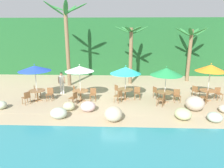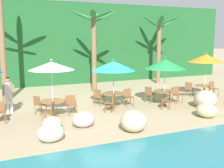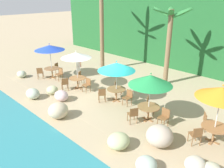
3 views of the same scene
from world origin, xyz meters
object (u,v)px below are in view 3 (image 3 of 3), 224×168
(chair_orange_left, at_px, (196,134))
(palm_tree_nearest, at_px, (102,13))
(umbrella_blue, at_px, (50,48))
(dining_table_teal, at_px, (116,91))
(umbrella_green, at_px, (151,80))
(dining_table_green, at_px, (149,109))
(chair_orange_inland, at_px, (207,121))
(umbrella_white, at_px, (76,55))
(chair_white_inland, at_px, (81,77))
(chair_blue_inland, at_px, (58,68))
(chair_white_seaward, at_px, (87,84))
(dining_table_white, at_px, (78,80))
(chair_teal_inland, at_px, (117,87))
(chair_green_left, at_px, (133,114))
(waiter_in_white, at_px, (79,64))
(chair_blue_seaward, at_px, (60,73))
(chair_green_seaward, at_px, (164,116))
(palm_tree_second, at_px, (170,33))
(chair_white_left, at_px, (65,83))
(dining_table_blue, at_px, (52,70))
(chair_blue_left, at_px, (40,72))
(chair_teal_seaward, at_px, (128,96))
(chair_teal_left, at_px, (102,94))
(umbrella_teal, at_px, (117,67))
(chair_green_inland, at_px, (150,103))
(umbrella_orange, at_px, (222,93))
(dining_table_orange, at_px, (214,129))

(chair_orange_left, distance_m, palm_tree_nearest, 11.65)
(umbrella_blue, height_order, dining_table_teal, umbrella_blue)
(umbrella_green, bearing_deg, dining_table_green, -90.00)
(chair_orange_inland, xyz_separation_m, chair_orange_left, (0.13, -1.37, 0.00))
(umbrella_white, distance_m, chair_white_inland, 1.95)
(chair_blue_inland, height_order, umbrella_white, umbrella_white)
(chair_white_seaward, height_order, dining_table_green, chair_white_seaward)
(dining_table_white, height_order, dining_table_teal, same)
(chair_teal_inland, height_order, chair_green_left, same)
(dining_table_green, xyz_separation_m, waiter_in_white, (-7.44, 1.50, 0.37))
(chair_blue_seaward, height_order, chair_green_seaward, same)
(chair_green_left, distance_m, palm_tree_second, 6.61)
(chair_green_left, height_order, chair_orange_inland, same)
(dining_table_green, relative_size, palm_tree_second, 0.22)
(dining_table_teal, height_order, umbrella_green, umbrella_green)
(chair_white_inland, relative_size, chair_white_left, 1.00)
(dining_table_blue, height_order, chair_white_inland, chair_white_inland)
(chair_white_seaward, height_order, chair_green_left, same)
(umbrella_green, bearing_deg, chair_blue_left, -175.20)
(palm_tree_nearest, bearing_deg, chair_green_left, -33.53)
(chair_teal_seaward, bearing_deg, chair_teal_left, -148.05)
(chair_green_seaward, xyz_separation_m, chair_orange_left, (1.75, -0.38, 0.00))
(umbrella_teal, bearing_deg, chair_white_left, -159.62)
(dining_table_blue, distance_m, chair_green_inland, 8.32)
(chair_white_inland, distance_m, chair_teal_inland, 3.06)
(dining_table_white, bearing_deg, umbrella_orange, 2.53)
(umbrella_blue, xyz_separation_m, umbrella_white, (3.00, 0.07, -0.02))
(dining_table_white, relative_size, chair_white_left, 1.26)
(umbrella_blue, height_order, palm_tree_nearest, palm_tree_nearest)
(chair_blue_left, bearing_deg, chair_green_left, -0.15)
(chair_teal_left, distance_m, chair_green_inland, 2.81)
(dining_table_blue, height_order, umbrella_orange, umbrella_orange)
(chair_blue_seaward, distance_m, dining_table_teal, 5.26)
(umbrella_green, xyz_separation_m, chair_orange_inland, (2.47, 1.08, -1.61))
(chair_white_left, xyz_separation_m, chair_green_inland, (5.56, 1.48, 0.00))
(umbrella_blue, height_order, umbrella_green, umbrella_blue)
(chair_green_left, bearing_deg, chair_blue_left, 179.85)
(umbrella_green, relative_size, dining_table_green, 2.26)
(chair_white_seaward, bearing_deg, palm_tree_second, 59.05)
(chair_orange_left, bearing_deg, chair_blue_left, -177.68)
(umbrella_green, xyz_separation_m, dining_table_orange, (3.04, 0.44, -1.51))
(chair_blue_inland, bearing_deg, palm_tree_second, 30.19)
(chair_teal_left, bearing_deg, chair_orange_inland, 13.32)
(umbrella_white, xyz_separation_m, chair_teal_left, (2.65, -0.29, -1.75))
(dining_table_orange, bearing_deg, chair_white_seaward, -177.95)
(chair_white_left, relative_size, palm_tree_nearest, 0.13)
(chair_white_seaward, relative_size, umbrella_green, 0.35)
(umbrella_green, distance_m, chair_green_seaward, 1.83)
(chair_green_left, distance_m, chair_orange_left, 2.97)
(chair_teal_left, distance_m, umbrella_orange, 6.41)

